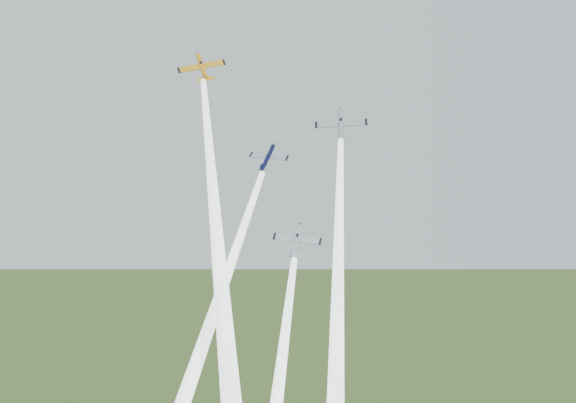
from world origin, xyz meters
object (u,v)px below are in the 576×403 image
object	(u,v)px
plane_yellow	(202,68)
plane_silver_right	(341,125)
plane_navy	(268,158)
plane_silver_low	(296,241)

from	to	relation	value
plane_yellow	plane_silver_right	world-z (taller)	plane_yellow
plane_silver_right	plane_navy	bearing A→B (deg)	-170.39
plane_navy	plane_silver_right	xyz separation A→B (m)	(11.80, 1.06, 5.28)
plane_navy	plane_silver_low	size ratio (longest dim) A/B	0.92
plane_yellow	plane_navy	size ratio (longest dim) A/B	1.19
plane_navy	plane_silver_right	world-z (taller)	plane_silver_right
plane_navy	plane_yellow	bearing A→B (deg)	-168.97
plane_yellow	plane_silver_right	xyz separation A→B (m)	(22.58, -0.94, -9.55)
plane_yellow	plane_silver_low	bearing A→B (deg)	-50.57
plane_yellow	plane_silver_right	distance (m)	24.53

